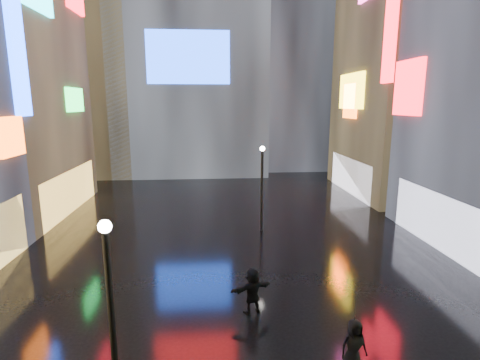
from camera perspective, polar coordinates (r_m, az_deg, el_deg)
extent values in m
plane|color=black|center=(22.38, -1.67, -8.44)|extent=(140.00, 140.00, 0.00)
cube|color=#FF530C|center=(21.72, -31.60, 5.65)|extent=(0.25, 2.24, 1.94)
cube|color=#1445FF|center=(23.40, -31.03, 18.21)|extent=(0.25, 1.40, 8.00)
cube|color=#FFC659|center=(29.46, -24.46, -1.53)|extent=(0.20, 10.00, 3.00)
cube|color=#1CFE4E|center=(30.43, -23.88, 11.11)|extent=(0.25, 3.00, 1.71)
cube|color=white|center=(22.57, 28.34, -5.69)|extent=(0.20, 9.00, 3.00)
cube|color=#FF0C1A|center=(25.13, 24.28, 12.69)|extent=(0.25, 2.99, 3.26)
cube|color=#FF0C1A|center=(28.39, 22.27, 23.70)|extent=(0.25, 1.40, 10.00)
cube|color=black|center=(35.93, 25.56, 20.70)|extent=(10.00, 12.00, 28.00)
cube|color=white|center=(33.86, 16.50, 0.64)|extent=(0.20, 9.00, 3.00)
cube|color=yellow|center=(33.51, 16.61, 12.85)|extent=(0.25, 4.92, 2.91)
cube|color=#FF530C|center=(33.61, 16.46, 11.46)|extent=(0.25, 2.63, 2.87)
cube|color=#194CFF|center=(38.18, -7.91, 18.04)|extent=(8.00, 0.20, 5.00)
cube|color=black|center=(48.95, 7.93, 22.53)|extent=(12.00, 12.00, 34.00)
cube|color=black|center=(45.21, -22.32, 17.58)|extent=(10.00, 10.00, 26.00)
cylinder|color=black|center=(9.80, -18.81, -21.00)|extent=(0.16, 0.16, 5.00)
sphere|color=white|center=(8.72, -19.91, -6.68)|extent=(0.30, 0.30, 0.30)
cylinder|color=black|center=(22.59, 3.35, -1.64)|extent=(0.16, 0.16, 5.00)
sphere|color=white|center=(22.14, 3.43, 4.79)|extent=(0.30, 0.30, 0.30)
imported|color=black|center=(12.26, 16.93, -23.02)|extent=(0.85, 0.60, 1.62)
imported|color=black|center=(14.43, 1.91, -16.54)|extent=(1.69, 1.05, 1.74)
imported|color=black|center=(11.60, 17.32, -17.87)|extent=(1.16, 1.15, 0.90)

